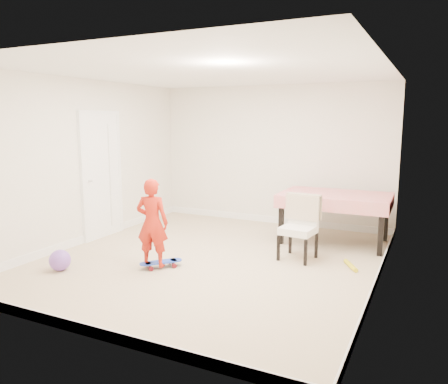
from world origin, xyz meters
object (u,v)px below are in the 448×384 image
at_px(dining_table, 334,218).
at_px(balloon, 60,260).
at_px(dining_chair, 298,228).
at_px(skateboard, 161,264).
at_px(child, 152,225).

xyz_separation_m(dining_table, balloon, (-2.96, -2.93, -0.26)).
xyz_separation_m(dining_chair, balloon, (-2.68, -1.82, -0.32)).
bearing_deg(balloon, dining_chair, 34.23).
xyz_separation_m(skateboard, balloon, (-1.13, -0.67, 0.10)).
xyz_separation_m(dining_table, child, (-1.91, -2.32, 0.19)).
relative_size(dining_table, skateboard, 2.94).
bearing_deg(dining_chair, child, -136.33).
distance_m(child, balloon, 1.30).
xyz_separation_m(dining_table, skateboard, (-1.83, -2.25, -0.36)).
relative_size(child, balloon, 4.22).
distance_m(skateboard, child, 0.56).
height_order(skateboard, balloon, balloon).
distance_m(dining_table, dining_chair, 1.14).
height_order(dining_table, balloon, dining_table).
relative_size(dining_chair, balloon, 3.28).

